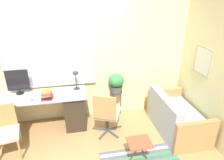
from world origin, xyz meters
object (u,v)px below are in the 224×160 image
object	(u,v)px
monitor	(18,81)
potted_plant	(116,82)
office_chair_swivel	(107,113)
folding_stool	(139,144)
keyboard	(15,101)
mouse	(32,100)
book_stack	(47,95)
plant_stand	(116,94)
couch_loveseat	(175,118)
desk_lamp	(76,76)
desk_chair_wooden	(4,130)

from	to	relation	value
monitor	potted_plant	size ratio (longest dim) A/B	1.17
office_chair_swivel	folding_stool	world-z (taller)	office_chair_swivel
keyboard	mouse	world-z (taller)	mouse
potted_plant	book_stack	bearing A→B (deg)	-163.72
monitor	mouse	bearing A→B (deg)	-50.52
monitor	plant_stand	world-z (taller)	monitor
keyboard	mouse	distance (m)	0.29
couch_loveseat	folding_stool	bearing A→B (deg)	122.98
keyboard	desk_lamp	bearing A→B (deg)	15.00
book_stack	folding_stool	distance (m)	1.83
potted_plant	plant_stand	bearing A→B (deg)	45.00
desk_chair_wooden	folding_stool	xyz separation A→B (m)	(2.15, -0.62, -0.12)
monitor	mouse	distance (m)	0.49
mouse	plant_stand	bearing A→B (deg)	13.34
mouse	book_stack	bearing A→B (deg)	-2.71
desk_chair_wooden	book_stack	bearing A→B (deg)	17.76
mouse	potted_plant	size ratio (longest dim) A/B	0.18
desk_lamp	couch_loveseat	bearing A→B (deg)	-20.26
desk_lamp	mouse	bearing A→B (deg)	-158.76
desk_chair_wooden	mouse	bearing A→B (deg)	31.51
keyboard	potted_plant	size ratio (longest dim) A/B	1.03
mouse	plant_stand	xyz separation A→B (m)	(1.64, 0.39, -0.27)
potted_plant	folding_stool	size ratio (longest dim) A/B	1.07
monitor	desk_lamp	bearing A→B (deg)	-0.53
desk_lamp	plant_stand	xyz separation A→B (m)	(0.83, 0.08, -0.54)
monitor	potted_plant	bearing A→B (deg)	1.96
office_chair_swivel	keyboard	bearing A→B (deg)	14.67
keyboard	folding_stool	bearing A→B (deg)	-27.01
plant_stand	potted_plant	size ratio (longest dim) A/B	1.41
monitor	keyboard	distance (m)	0.40
mouse	book_stack	xyz separation A→B (m)	(0.27, -0.01, 0.07)
book_stack	couch_loveseat	distance (m)	2.51
plant_stand	potted_plant	bearing A→B (deg)	-135.00
monitor	desk_chair_wooden	distance (m)	0.92
desk_chair_wooden	plant_stand	distance (m)	2.21
plant_stand	keyboard	bearing A→B (deg)	-169.18
mouse	desk_lamp	distance (m)	0.91
book_stack	desk_lamp	bearing A→B (deg)	31.05
monitor	keyboard	bearing A→B (deg)	-93.89
desk_lamp	desk_chair_wooden	distance (m)	1.54
keyboard	folding_stool	xyz separation A→B (m)	(2.01, -1.02, -0.44)
desk_chair_wooden	folding_stool	size ratio (longest dim) A/B	2.24
folding_stool	couch_loveseat	bearing A→B (deg)	32.98
desk_lamp	couch_loveseat	xyz separation A→B (m)	(1.87, -0.69, -0.79)
desk_chair_wooden	potted_plant	world-z (taller)	potted_plant
folding_stool	office_chair_swivel	bearing A→B (deg)	116.65
potted_plant	mouse	bearing A→B (deg)	-166.66
book_stack	potted_plant	bearing A→B (deg)	16.28
keyboard	plant_stand	bearing A→B (deg)	10.82
mouse	desk_chair_wooden	size ratio (longest dim) A/B	0.09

